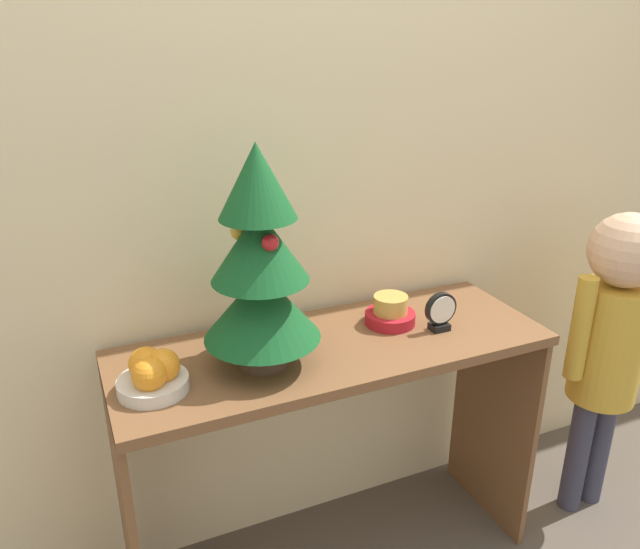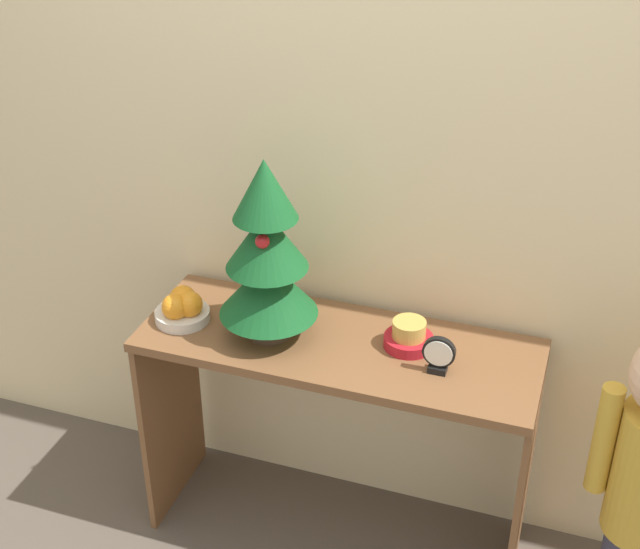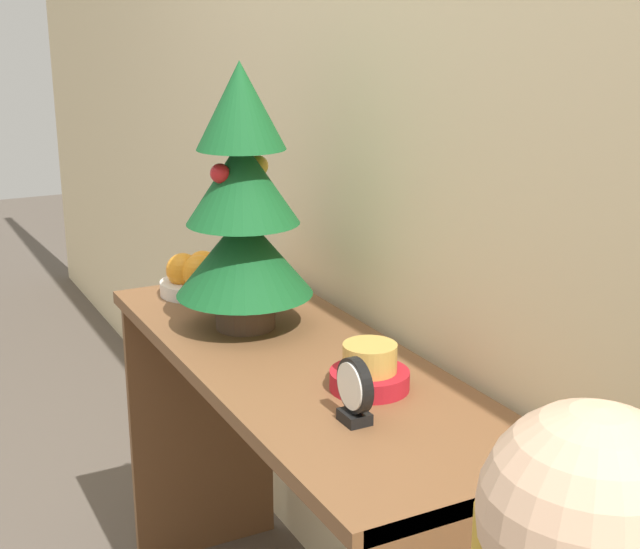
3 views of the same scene
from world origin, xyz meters
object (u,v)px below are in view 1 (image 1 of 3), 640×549
at_px(mini_tree, 260,265).
at_px(desk_clock, 441,312).
at_px(child_figure, 612,328).
at_px(singing_bowl, 390,312).
at_px(fruit_bowl, 153,374).

distance_m(mini_tree, desk_clock, 0.57).
xyz_separation_m(mini_tree, child_figure, (1.14, -0.10, -0.36)).
height_order(desk_clock, child_figure, child_figure).
height_order(singing_bowl, child_figure, child_figure).
xyz_separation_m(fruit_bowl, child_figure, (1.43, -0.08, -0.13)).
xyz_separation_m(mini_tree, desk_clock, (0.53, -0.02, -0.22)).
height_order(fruit_bowl, child_figure, child_figure).
xyz_separation_m(singing_bowl, desk_clock, (0.11, -0.10, 0.02)).
xyz_separation_m(singing_bowl, child_figure, (0.73, -0.17, -0.12)).
relative_size(mini_tree, fruit_bowl, 3.36).
bearing_deg(child_figure, singing_bowl, 166.82).
distance_m(fruit_bowl, child_figure, 1.44).
bearing_deg(mini_tree, singing_bowl, 9.71).
bearing_deg(mini_tree, fruit_bowl, -176.88).
relative_size(fruit_bowl, desk_clock, 1.48).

